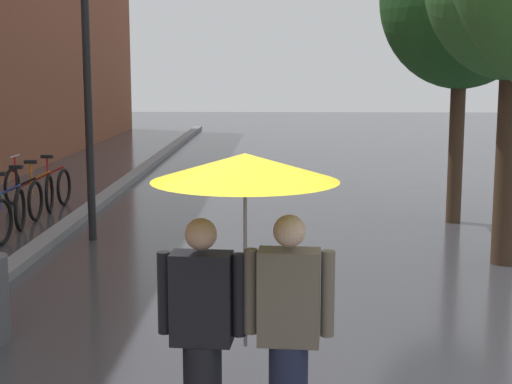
{
  "coord_description": "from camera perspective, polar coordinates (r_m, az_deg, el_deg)",
  "views": [
    {
      "loc": [
        0.27,
        -4.64,
        2.64
      ],
      "look_at": [
        0.02,
        3.26,
        1.35
      ],
      "focal_mm": 54.76,
      "sensor_mm": 36.0,
      "label": 1
    }
  ],
  "objects": [
    {
      "name": "street_lamp_post",
      "position": [
        11.92,
        -12.24,
        8.78
      ],
      "size": [
        0.24,
        0.24,
        4.44
      ],
      "color": "black",
      "rests_on": "ground"
    },
    {
      "name": "couple_under_umbrella",
      "position": [
        5.06,
        -0.79,
        -4.49
      ],
      "size": [
        1.22,
        1.22,
        2.08
      ],
      "color": "black",
      "rests_on": "ground"
    },
    {
      "name": "parked_bicycle_7",
      "position": [
        14.64,
        -16.83,
        -0.04
      ],
      "size": [
        1.16,
        0.84,
        0.96
      ],
      "color": "black",
      "rests_on": "ground"
    },
    {
      "name": "parked_bicycle_6",
      "position": [
        14.0,
        -17.79,
        -0.5
      ],
      "size": [
        1.1,
        0.72,
        0.96
      ],
      "color": "black",
      "rests_on": "ground"
    },
    {
      "name": "parked_bicycle_8",
      "position": [
        15.43,
        -15.64,
        0.47
      ],
      "size": [
        1.12,
        0.76,
        0.96
      ],
      "color": "black",
      "rests_on": "ground"
    },
    {
      "name": "kerb_strip",
      "position": [
        15.27,
        -11.33,
        -0.66
      ],
      "size": [
        0.3,
        36.0,
        0.12
      ],
      "primitive_type": "cube",
      "color": "slate",
      "rests_on": "ground"
    }
  ]
}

